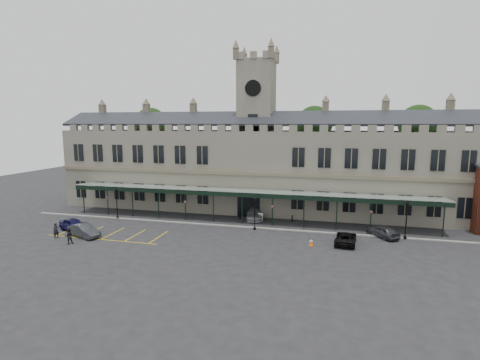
% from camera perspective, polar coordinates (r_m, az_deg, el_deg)
% --- Properties ---
extents(ground, '(140.00, 140.00, 0.00)m').
position_cam_1_polar(ground, '(42.97, -1.99, -9.11)').
color(ground, black).
extents(station_building, '(60.00, 10.36, 17.30)m').
position_cam_1_polar(station_building, '(56.76, 2.46, 1.92)').
color(station_building, '#696557').
rests_on(station_building, ground).
extents(clock_tower, '(5.60, 5.60, 24.80)m').
position_cam_1_polar(clock_tower, '(56.46, 2.52, 8.64)').
color(clock_tower, '#696557').
rests_on(clock_tower, ground).
extents(canopy, '(50.00, 4.10, 4.30)m').
position_cam_1_polar(canopy, '(49.31, 0.42, -3.89)').
color(canopy, '#8C9E93').
rests_on(canopy, ground).
extents(kerb, '(60.00, 0.40, 0.12)m').
position_cam_1_polar(kerb, '(48.03, -0.15, -7.11)').
color(kerb, gray).
rests_on(kerb, ground).
extents(parking_markings, '(16.00, 6.00, 0.01)m').
position_cam_1_polar(parking_markings, '(47.41, -19.16, -7.89)').
color(parking_markings, gold).
rests_on(parking_markings, ground).
extents(tree_behind_left, '(6.00, 6.00, 16.00)m').
position_cam_1_polar(tree_behind_left, '(72.48, -13.42, 8.17)').
color(tree_behind_left, '#332314').
rests_on(tree_behind_left, ground).
extents(tree_behind_mid, '(6.00, 6.00, 16.00)m').
position_cam_1_polar(tree_behind_mid, '(64.38, 11.24, 8.22)').
color(tree_behind_mid, '#332314').
rests_on(tree_behind_mid, ground).
extents(tree_behind_right, '(6.00, 6.00, 16.00)m').
position_cam_1_polar(tree_behind_right, '(65.49, 25.48, 7.56)').
color(tree_behind_right, '#332314').
rests_on(tree_behind_right, ground).
extents(lamp_post_left, '(0.41, 0.41, 4.38)m').
position_cam_1_polar(lamp_post_left, '(54.29, -18.28, -2.96)').
color(lamp_post_left, black).
rests_on(lamp_post_left, ground).
extents(lamp_post_mid, '(0.40, 0.40, 4.27)m').
position_cam_1_polar(lamp_post_mid, '(46.29, 2.27, -4.56)').
color(lamp_post_mid, black).
rests_on(lamp_post_mid, ground).
extents(lamp_post_right, '(0.43, 0.43, 4.54)m').
position_cam_1_polar(lamp_post_right, '(46.58, 24.04, -5.03)').
color(lamp_post_right, black).
rests_on(lamp_post_right, ground).
extents(traffic_cone, '(0.49, 0.49, 0.78)m').
position_cam_1_polar(traffic_cone, '(41.62, 10.79, -9.30)').
color(traffic_cone, '#F56307').
rests_on(traffic_cone, ground).
extents(sign_board, '(0.65, 0.13, 1.11)m').
position_cam_1_polar(sign_board, '(50.75, 3.15, -5.70)').
color(sign_board, black).
rests_on(sign_board, ground).
extents(bollard_left, '(0.16, 0.16, 0.88)m').
position_cam_1_polar(bollard_left, '(51.91, -0.01, -5.48)').
color(bollard_left, black).
rests_on(bollard_left, ground).
extents(bollard_right, '(0.16, 0.16, 0.90)m').
position_cam_1_polar(bollard_right, '(50.82, 7.95, -5.86)').
color(bollard_right, black).
rests_on(bollard_right, ground).
extents(car_left_a, '(4.86, 3.42, 1.54)m').
position_cam_1_polar(car_left_a, '(50.50, -24.01, -6.26)').
color(car_left_a, '#0C0C35').
rests_on(car_left_a, ground).
extents(car_left_b, '(4.76, 3.05, 1.48)m').
position_cam_1_polar(car_left_b, '(47.51, -22.70, -7.12)').
color(car_left_b, '#303337').
rests_on(car_left_b, ground).
extents(car_taxi, '(3.16, 5.52, 1.51)m').
position_cam_1_polar(car_taxi, '(51.87, 2.17, -5.14)').
color(car_taxi, '#919398').
rests_on(car_taxi, ground).
extents(car_van, '(2.53, 4.80, 1.29)m').
position_cam_1_polar(car_van, '(43.05, 15.80, -8.51)').
color(car_van, black).
rests_on(car_van, ground).
extents(car_right_a, '(3.82, 4.30, 1.41)m').
position_cam_1_polar(car_right_a, '(46.72, 20.93, -7.32)').
color(car_right_a, '#303337').
rests_on(car_right_a, ground).
extents(person_a, '(0.71, 0.78, 1.79)m').
position_cam_1_polar(person_a, '(48.16, -26.22, -6.94)').
color(person_a, black).
rests_on(person_a, ground).
extents(person_b, '(1.09, 1.07, 1.77)m').
position_cam_1_polar(person_b, '(45.37, -24.63, -7.78)').
color(person_b, black).
rests_on(person_b, ground).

